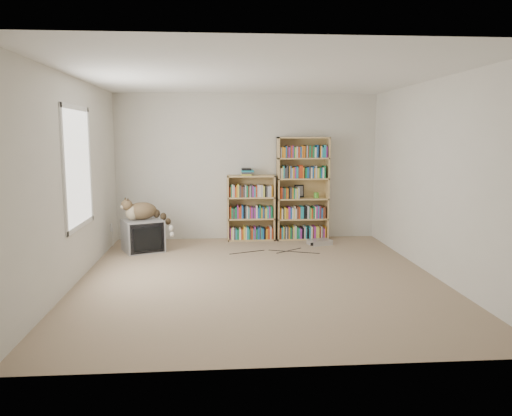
{
  "coord_description": "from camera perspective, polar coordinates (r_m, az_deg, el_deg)",
  "views": [
    {
      "loc": [
        -0.5,
        -6.14,
        1.78
      ],
      "look_at": [
        0.04,
        1.0,
        0.75
      ],
      "focal_mm": 35.0,
      "sensor_mm": 36.0,
      "label": 1
    }
  ],
  "objects": [
    {
      "name": "wall_front",
      "position": [
        3.71,
        3.49,
        -0.08
      ],
      "size": [
        4.5,
        0.02,
        2.5
      ],
      "primitive_type": "cube",
      "color": "beige",
      "rests_on": "floor"
    },
    {
      "name": "framed_print",
      "position": [
        8.74,
        4.94,
        1.95
      ],
      "size": [
        0.17,
        0.05,
        0.22
      ],
      "primitive_type": "cube",
      "rotation": [
        -0.17,
        0.0,
        0.0
      ],
      "color": "black",
      "rests_on": "bookcase_tall"
    },
    {
      "name": "wall_left",
      "position": [
        6.4,
        -20.19,
        2.93
      ],
      "size": [
        0.02,
        5.0,
        2.5
      ],
      "primitive_type": "cube",
      "color": "beige",
      "rests_on": "floor"
    },
    {
      "name": "bookcase_tall",
      "position": [
        8.67,
        5.33,
        1.95
      ],
      "size": [
        0.88,
        0.3,
        1.77
      ],
      "color": "tan",
      "rests_on": "floor"
    },
    {
      "name": "bookcase_short",
      "position": [
        8.61,
        -0.59,
        -0.26
      ],
      "size": [
        0.82,
        0.3,
        1.12
      ],
      "color": "tan",
      "rests_on": "floor"
    },
    {
      "name": "floor",
      "position": [
        6.41,
        0.33,
        -7.94
      ],
      "size": [
        4.5,
        5.0,
        0.01
      ],
      "primitive_type": "cube",
      "color": "tan",
      "rests_on": "ground"
    },
    {
      "name": "wall_back",
      "position": [
        8.67,
        -1.02,
        4.69
      ],
      "size": [
        4.5,
        0.02,
        2.5
      ],
      "primitive_type": "cube",
      "color": "beige",
      "rests_on": "floor"
    },
    {
      "name": "wall_outlet",
      "position": [
        8.4,
        -16.21,
        -2.15
      ],
      "size": [
        0.01,
        0.08,
        0.13
      ],
      "primitive_type": "cube",
      "color": "silver",
      "rests_on": "wall_left"
    },
    {
      "name": "book_stack",
      "position": [
        8.52,
        -1.1,
        4.16
      ],
      "size": [
        0.21,
        0.28,
        0.12
      ],
      "primitive_type": "cube",
      "color": "#BF3A19",
      "rests_on": "bookcase_short"
    },
    {
      "name": "wall_right",
      "position": [
        6.75,
        19.78,
        3.2
      ],
      "size": [
        0.02,
        5.0,
        2.5
      ],
      "primitive_type": "cube",
      "color": "beige",
      "rests_on": "floor"
    },
    {
      "name": "window",
      "position": [
        6.58,
        -19.69,
        4.4
      ],
      "size": [
        0.02,
        1.22,
        1.52
      ],
      "primitive_type": "cube",
      "color": "white",
      "rests_on": "wall_left"
    },
    {
      "name": "floor_cables",
      "position": [
        8.0,
        2.18,
        -4.65
      ],
      "size": [
        1.2,
        0.7,
        0.01
      ],
      "primitive_type": null,
      "color": "black",
      "rests_on": "floor"
    },
    {
      "name": "cat",
      "position": [
        7.93,
        -12.5,
        -0.59
      ],
      "size": [
        0.84,
        0.54,
        0.59
      ],
      "rotation": [
        0.0,
        0.0,
        0.56
      ],
      "color": "#362616",
      "rests_on": "crt_tv"
    },
    {
      "name": "crt_tv",
      "position": [
        7.98,
        -12.8,
        -3.09
      ],
      "size": [
        0.73,
        0.7,
        0.5
      ],
      "rotation": [
        0.0,
        0.0,
        0.41
      ],
      "color": "gray",
      "rests_on": "floor"
    },
    {
      "name": "ceiling",
      "position": [
        6.2,
        0.35,
        14.85
      ],
      "size": [
        4.5,
        5.0,
        0.02
      ],
      "primitive_type": "cube",
      "color": "white",
      "rests_on": "wall_back"
    },
    {
      "name": "green_mug",
      "position": [
        8.7,
        6.9,
        1.47
      ],
      "size": [
        0.09,
        0.09,
        0.09
      ],
      "primitive_type": "cylinder",
      "color": "#54B032",
      "rests_on": "bookcase_tall"
    },
    {
      "name": "dvd_player",
      "position": [
        8.36,
        7.29,
        -3.88
      ],
      "size": [
        0.42,
        0.35,
        0.08
      ],
      "primitive_type": "cube",
      "rotation": [
        0.0,
        0.0,
        0.3
      ],
      "color": "silver",
      "rests_on": "floor"
    }
  ]
}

